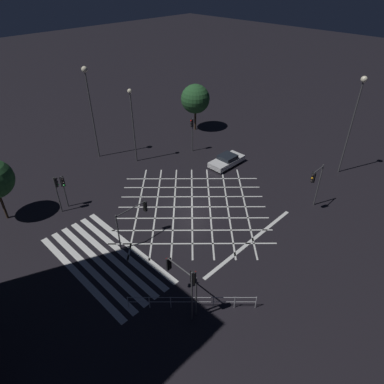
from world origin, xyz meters
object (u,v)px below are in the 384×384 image
at_px(traffic_light_nw_cross, 192,128).
at_px(street_lamp_far, 88,91).
at_px(street_tree_near, 195,99).
at_px(traffic_light_se_cross, 193,286).
at_px(traffic_light_median_south, 134,215).
at_px(traffic_light_sw_cross, 57,187).
at_px(traffic_light_sw_main, 64,186).
at_px(traffic_light_ne_cross, 316,180).
at_px(traffic_light_se_main, 179,275).
at_px(street_lamp_west, 357,104).
at_px(waiting_car, 227,160).
at_px(street_lamp_east, 132,114).

bearing_deg(traffic_light_nw_cross, street_lamp_far, -38.47).
height_order(street_lamp_far, street_tree_near, street_lamp_far).
bearing_deg(traffic_light_se_cross, traffic_light_median_south, 75.77).
distance_m(traffic_light_se_cross, traffic_light_nw_cross, 23.23).
bearing_deg(traffic_light_sw_cross, traffic_light_sw_main, 17.96).
xyz_separation_m(traffic_light_se_cross, traffic_light_sw_cross, (-16.42, -0.28, -0.47)).
distance_m(traffic_light_ne_cross, traffic_light_se_main, 15.53).
xyz_separation_m(traffic_light_se_main, street_lamp_west, (-0.05, 23.85, 5.07)).
relative_size(street_lamp_far, street_tree_near, 1.68).
distance_m(traffic_light_sw_cross, waiting_car, 17.98).
height_order(traffic_light_ne_cross, street_lamp_east, street_lamp_east).
distance_m(traffic_light_sw_main, street_lamp_west, 28.62).
height_order(traffic_light_sw_cross, waiting_car, traffic_light_sw_cross).
bearing_deg(traffic_light_se_cross, traffic_light_nw_cross, 44.80).
height_order(street_lamp_east, waiting_car, street_lamp_east).
bearing_deg(waiting_car, traffic_light_nw_cross, -86.23).
bearing_deg(traffic_light_ne_cross, traffic_light_se_main, -3.81).
bearing_deg(street_lamp_east, traffic_light_median_south, -37.56).
relative_size(traffic_light_sw_main, traffic_light_se_main, 0.96).
bearing_deg(street_lamp_far, street_lamp_east, 31.18).
height_order(traffic_light_median_south, traffic_light_nw_cross, traffic_light_nw_cross).
distance_m(traffic_light_ne_cross, street_lamp_far, 24.41).
relative_size(traffic_light_median_south, street_lamp_east, 0.41).
height_order(traffic_light_ne_cross, street_lamp_west, street_lamp_west).
bearing_deg(traffic_light_se_main, traffic_light_median_south, -14.47).
height_order(traffic_light_nw_cross, street_lamp_far, street_lamp_far).
height_order(traffic_light_median_south, street_lamp_west, street_lamp_west).
relative_size(traffic_light_se_cross, street_lamp_west, 0.42).
xyz_separation_m(traffic_light_sw_cross, traffic_light_se_main, (14.84, 0.65, -0.08)).
distance_m(traffic_light_median_south, waiting_car, 15.02).
distance_m(traffic_light_ne_cross, traffic_light_nw_cross, 15.84).
xyz_separation_m(traffic_light_sw_main, traffic_light_sw_cross, (0.23, -0.71, 0.26)).
bearing_deg(street_lamp_far, traffic_light_median_south, -21.46).
bearing_deg(street_lamp_far, traffic_light_sw_main, -48.91).
distance_m(traffic_light_median_south, traffic_light_sw_main, 8.28).
distance_m(traffic_light_nw_cross, street_lamp_far, 11.92).
height_order(traffic_light_sw_cross, traffic_light_nw_cross, traffic_light_nw_cross).
bearing_deg(waiting_car, street_lamp_west, 127.58).
distance_m(traffic_light_ne_cross, street_tree_near, 20.80).
height_order(traffic_light_sw_cross, street_lamp_far, street_lamp_far).
height_order(traffic_light_nw_cross, waiting_car, traffic_light_nw_cross).
xyz_separation_m(street_lamp_west, street_lamp_far, (-21.55, -16.30, 0.10)).
bearing_deg(street_lamp_far, traffic_light_se_cross, -18.86).
bearing_deg(traffic_light_median_south, street_tree_near, 32.03).
bearing_deg(traffic_light_sw_cross, traffic_light_median_south, -72.69).
xyz_separation_m(traffic_light_se_main, street_tree_near, (-18.99, 21.00, 1.71)).
xyz_separation_m(traffic_light_se_cross, traffic_light_ne_cross, (-0.55, 15.85, 0.07)).
relative_size(traffic_light_ne_cross, traffic_light_se_main, 1.27).
relative_size(traffic_light_se_cross, street_lamp_east, 0.52).
bearing_deg(traffic_light_se_main, street_lamp_west, -89.88).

